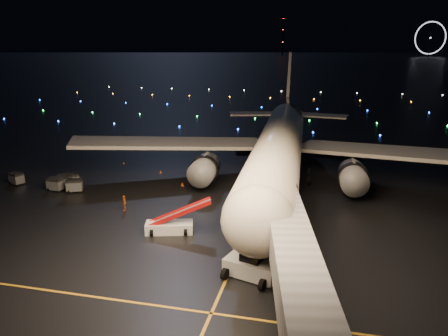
{
  "coord_description": "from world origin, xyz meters",
  "views": [
    {
      "loc": [
        19.44,
        -37.57,
        19.54
      ],
      "look_at": [
        7.83,
        12.0,
        5.0
      ],
      "focal_mm": 35.0,
      "sensor_mm": 36.0,
      "label": 1
    }
  ],
  "objects": [
    {
      "name": "ferris_wheel",
      "position": [
        170.0,
        720.0,
        26.0
      ],
      "size": [
        49.33,
        16.8,
        52.0
      ],
      "primitive_type": null,
      "rotation": [
        0.0,
        0.0,
        0.26
      ],
      "color": "black",
      "rests_on": "ground"
    },
    {
      "name": "baggage_cart_4",
      "position": [
        -23.39,
        14.01,
        0.83
      ],
      "size": [
        2.32,
        2.0,
        1.65
      ],
      "primitive_type": "cube",
      "rotation": [
        0.0,
        0.0,
        -0.39
      ],
      "color": "slate",
      "rests_on": "ground"
    },
    {
      "name": "baggage_cart_3",
      "position": [
        -16.22,
        12.81,
        0.87
      ],
      "size": [
        2.19,
        1.64,
        1.75
      ],
      "primitive_type": "cube",
      "rotation": [
        0.0,
        0.0,
        -0.1
      ],
      "color": "slate",
      "rests_on": "ground"
    },
    {
      "name": "lane_centre",
      "position": [
        12.0,
        15.0,
        0.01
      ],
      "size": [
        0.25,
        80.0,
        0.02
      ],
      "primitive_type": "cube",
      "color": "gold",
      "rests_on": "ground"
    },
    {
      "name": "taxiway_lights",
      "position": [
        0.0,
        106.0,
        0.18
      ],
      "size": [
        164.0,
        92.0,
        0.36
      ],
      "primitive_type": null,
      "color": "black",
      "rests_on": "ground"
    },
    {
      "name": "belt_loader",
      "position": [
        3.85,
        3.21,
        1.79
      ],
      "size": [
        7.64,
        3.95,
        3.57
      ],
      "primitive_type": null,
      "rotation": [
        0.0,
        0.0,
        0.28
      ],
      "color": "silver",
      "rests_on": "ground"
    },
    {
      "name": "safety_cone_2",
      "position": [
        -5.21,
        23.97,
        0.24
      ],
      "size": [
        0.46,
        0.46,
        0.49
      ],
      "primitive_type": "cone",
      "rotation": [
        0.0,
        0.0,
        -0.07
      ],
      "color": "#EB550D",
      "rests_on": "ground"
    },
    {
      "name": "crew_c",
      "position": [
        -3.66,
        8.04,
        0.95
      ],
      "size": [
        0.81,
        1.21,
        1.9
      ],
      "primitive_type": "imported",
      "rotation": [
        0.0,
        0.0,
        -1.23
      ],
      "color": "orange",
      "rests_on": "ground"
    },
    {
      "name": "baggage_cart_1",
      "position": [
        -15.61,
        14.05,
        0.91
      ],
      "size": [
        2.27,
        1.68,
        1.83
      ],
      "primitive_type": "cube",
      "rotation": [
        0.0,
        0.0,
        0.08
      ],
      "color": "slate",
      "rests_on": "ground"
    },
    {
      "name": "safety_cone_1",
      "position": [
        1.63,
        22.13,
        0.25
      ],
      "size": [
        0.53,
        0.53,
        0.5
      ],
      "primitive_type": "cone",
      "rotation": [
        0.0,
        0.0,
        0.24
      ],
      "color": "#EB550D",
      "rests_on": "ground"
    },
    {
      "name": "baggage_cart_2",
      "position": [
        -15.45,
        15.45,
        0.8
      ],
      "size": [
        2.2,
        1.86,
        1.59
      ],
      "primitive_type": "cube",
      "rotation": [
        0.0,
        0.0,
        -0.34
      ],
      "color": "slate",
      "rests_on": "ground"
    },
    {
      "name": "safety_cone_0",
      "position": [
        0.18,
        18.59,
        0.26
      ],
      "size": [
        0.47,
        0.47,
        0.53
      ],
      "primitive_type": "cone",
      "rotation": [
        0.0,
        0.0,
        -0.01
      ],
      "color": "#EB550D",
      "rests_on": "ground"
    },
    {
      "name": "airliner",
      "position": [
        13.18,
        25.61,
        8.92
      ],
      "size": [
        65.6,
        62.6,
        17.83
      ],
      "primitive_type": null,
      "rotation": [
        0.0,
        0.0,
        0.05
      ],
      "color": "white",
      "rests_on": "ground"
    },
    {
      "name": "safety_cone_3",
      "position": [
        -13.36,
        27.89,
        0.23
      ],
      "size": [
        0.43,
        0.43,
        0.45
      ],
      "primitive_type": "cone",
      "rotation": [
        0.0,
        0.0,
        0.08
      ],
      "color": "#EB550D",
      "rests_on": "ground"
    },
    {
      "name": "radio_mast",
      "position": [
        -60.0,
        740.0,
        32.0
      ],
      "size": [
        1.8,
        1.8,
        64.0
      ],
      "primitive_type": "cylinder",
      "color": "black",
      "rests_on": "ground"
    },
    {
      "name": "lane_cross",
      "position": [
        -5.0,
        -10.0,
        0.01
      ],
      "size": [
        60.0,
        0.25,
        0.02
      ],
      "primitive_type": "cube",
      "color": "gold",
      "rests_on": "ground"
    },
    {
      "name": "ground",
      "position": [
        0.0,
        300.0,
        0.0
      ],
      "size": [
        2000.0,
        2000.0,
        0.0
      ],
      "primitive_type": "plane",
      "color": "black",
      "rests_on": "ground"
    },
    {
      "name": "baggage_cart_0",
      "position": [
        -13.4,
        12.9,
        0.87
      ],
      "size": [
        2.46,
        2.15,
        1.74
      ],
      "primitive_type": "cube",
      "rotation": [
        0.0,
        0.0,
        0.42
      ],
      "color": "slate",
      "rests_on": "ground"
    },
    {
      "name": "pushback_tug",
      "position": [
        14.04,
        -3.87,
        1.11
      ],
      "size": [
        5.15,
        3.67,
        2.21
      ],
      "primitive_type": "cube",
      "rotation": [
        0.0,
        0.0,
        -0.29
      ],
      "color": "silver",
      "rests_on": "ground"
    }
  ]
}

